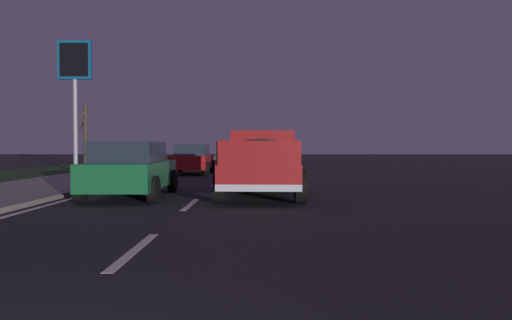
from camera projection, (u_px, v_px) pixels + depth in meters
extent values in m
plane|color=black|center=(231.00, 171.00, 28.92)|extent=(144.00, 144.00, 0.00)
cube|color=gray|center=(135.00, 170.00, 28.95)|extent=(108.00, 4.00, 0.12)
cube|color=#1E3819|center=(51.00, 171.00, 28.99)|extent=(108.00, 6.00, 0.01)
cube|color=silver|center=(135.00, 250.00, 6.54)|extent=(2.40, 0.14, 0.01)
cube|color=silver|center=(191.00, 204.00, 11.83)|extent=(2.40, 0.14, 0.01)
cube|color=silver|center=(216.00, 184.00, 18.55)|extent=(2.40, 0.14, 0.01)
cube|color=silver|center=(227.00, 175.00, 24.76)|extent=(2.40, 0.14, 0.01)
cube|color=silver|center=(233.00, 169.00, 30.56)|extent=(2.40, 0.14, 0.01)
cube|color=silver|center=(237.00, 166.00, 36.69)|extent=(2.40, 0.14, 0.01)
cube|color=silver|center=(240.00, 163.00, 42.38)|extent=(2.40, 0.14, 0.01)
cube|color=silver|center=(243.00, 161.00, 48.44)|extent=(2.40, 0.14, 0.01)
cube|color=silver|center=(245.00, 160.00, 55.21)|extent=(2.40, 0.14, 0.01)
cube|color=silver|center=(246.00, 159.00, 60.26)|extent=(2.40, 0.14, 0.01)
cube|color=silver|center=(247.00, 158.00, 66.60)|extent=(2.40, 0.14, 0.01)
cube|color=silver|center=(248.00, 157.00, 73.36)|extent=(2.40, 0.14, 0.01)
cube|color=silver|center=(249.00, 156.00, 78.52)|extent=(2.40, 0.14, 0.01)
cube|color=silver|center=(174.00, 171.00, 28.94)|extent=(108.00, 0.14, 0.01)
cube|color=maroon|center=(262.00, 172.00, 13.85)|extent=(5.47, 2.20, 0.60)
cube|color=maroon|center=(263.00, 146.00, 15.02)|extent=(2.23, 1.92, 0.90)
cube|color=#1E2833|center=(262.00, 144.00, 13.97)|extent=(0.09, 1.44, 0.50)
cube|color=maroon|center=(225.00, 152.00, 12.80)|extent=(3.02, 0.19, 0.56)
cube|color=maroon|center=(297.00, 152.00, 12.72)|extent=(3.02, 0.19, 0.56)
cube|color=maroon|center=(259.00, 153.00, 11.18)|extent=(0.15, 1.88, 0.56)
cube|color=silver|center=(259.00, 188.00, 11.20)|extent=(0.19, 2.00, 0.16)
cube|color=red|center=(224.00, 144.00, 11.22)|extent=(0.07, 0.14, 0.20)
cube|color=red|center=(294.00, 144.00, 11.15)|extent=(0.07, 0.14, 0.20)
ellipsoid|color=#4C422D|center=(261.00, 151.00, 12.76)|extent=(2.65, 1.62, 0.64)
sphere|color=silver|center=(248.00, 156.00, 13.28)|extent=(0.40, 0.40, 0.40)
sphere|color=beige|center=(272.00, 157.00, 12.15)|extent=(0.34, 0.34, 0.34)
cylinder|color=black|center=(233.00, 177.00, 15.68)|extent=(0.84, 0.28, 0.84)
cylinder|color=black|center=(295.00, 178.00, 15.59)|extent=(0.84, 0.28, 0.84)
cylinder|color=black|center=(220.00, 186.00, 12.12)|extent=(0.84, 0.28, 0.84)
cylinder|color=black|center=(300.00, 186.00, 12.03)|extent=(0.84, 0.28, 0.84)
cube|color=#14592D|center=(132.00, 174.00, 13.60)|extent=(4.44, 1.89, 0.70)
cube|color=#1E2833|center=(129.00, 152.00, 13.33)|extent=(2.50, 1.63, 0.56)
cylinder|color=black|center=(114.00, 181.00, 15.09)|extent=(0.68, 0.22, 0.68)
cylinder|color=black|center=(173.00, 181.00, 15.11)|extent=(0.68, 0.22, 0.68)
cylinder|color=black|center=(81.00, 189.00, 12.10)|extent=(0.68, 0.22, 0.68)
cylinder|color=black|center=(154.00, 189.00, 12.12)|extent=(0.68, 0.22, 0.68)
cube|color=red|center=(110.00, 177.00, 11.45)|extent=(0.11, 1.51, 0.10)
cube|color=silver|center=(262.00, 163.00, 23.95)|extent=(4.42, 1.84, 0.70)
cube|color=#1E2833|center=(262.00, 150.00, 23.68)|extent=(2.48, 1.61, 0.56)
cylinder|color=black|center=(244.00, 167.00, 25.45)|extent=(0.68, 0.22, 0.68)
cylinder|color=black|center=(279.00, 167.00, 25.45)|extent=(0.68, 0.22, 0.68)
cylinder|color=black|center=(243.00, 170.00, 22.46)|extent=(0.68, 0.22, 0.68)
cylinder|color=black|center=(282.00, 170.00, 22.46)|extent=(0.68, 0.22, 0.68)
cube|color=red|center=(263.00, 163.00, 21.80)|extent=(0.10, 1.51, 0.10)
cube|color=maroon|center=(193.00, 162.00, 25.70)|extent=(4.41, 1.82, 0.70)
cube|color=#1E2833|center=(192.00, 150.00, 25.44)|extent=(2.47, 1.59, 0.56)
cylinder|color=black|center=(180.00, 166.00, 27.21)|extent=(0.68, 0.22, 0.68)
cylinder|color=black|center=(212.00, 166.00, 27.20)|extent=(0.68, 0.22, 0.68)
cylinder|color=black|center=(171.00, 168.00, 24.22)|extent=(0.68, 0.22, 0.68)
cylinder|color=black|center=(207.00, 168.00, 24.21)|extent=(0.68, 0.22, 0.68)
cube|color=red|center=(187.00, 162.00, 23.55)|extent=(0.09, 1.51, 0.10)
cylinder|color=#99999E|center=(75.00, 106.00, 27.56)|extent=(0.24, 0.24, 7.41)
cube|color=navy|center=(75.00, 60.00, 27.49)|extent=(0.24, 1.90, 2.20)
cube|color=black|center=(74.00, 60.00, 27.36)|extent=(0.04, 1.60, 1.87)
cylinder|color=#423323|center=(85.00, 136.00, 35.45)|extent=(0.28, 0.28, 4.46)
cylinder|color=#423323|center=(84.00, 118.00, 34.97)|extent=(0.96, 0.19, 0.72)
cylinder|color=#423323|center=(83.00, 125.00, 35.84)|extent=(0.83, 0.83, 0.99)
cylinder|color=#423323|center=(81.00, 117.00, 35.09)|extent=(0.73, 0.47, 0.94)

